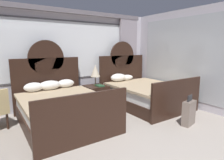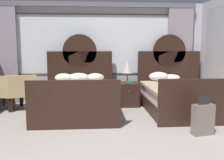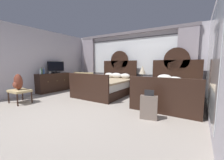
{
  "view_description": "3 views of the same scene",
  "coord_description": "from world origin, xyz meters",
  "px_view_note": "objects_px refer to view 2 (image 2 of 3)",
  "views": [
    {
      "loc": [
        -1.69,
        -1.26,
        1.67
      ],
      "look_at": [
        0.67,
        2.26,
        0.93
      ],
      "focal_mm": 30.39,
      "sensor_mm": 36.0,
      "label": 1
    },
    {
      "loc": [
        -0.01,
        -2.97,
        1.5
      ],
      "look_at": [
        0.36,
        2.04,
        0.84
      ],
      "focal_mm": 39.95,
      "sensor_mm": 36.0,
      "label": 2
    },
    {
      "loc": [
        2.74,
        -1.92,
        1.23
      ],
      "look_at": [
        0.33,
        1.93,
        0.71
      ],
      "focal_mm": 22.05,
      "sensor_mm": 36.0,
      "label": 3
    }
  ],
  "objects_px": {
    "table_lamp_on_nightstand": "(128,67)",
    "suitcase_on_floor": "(203,119)",
    "armchair_by_window_left": "(22,90)",
    "armchair_by_window_centre": "(4,91)",
    "bed_near_mirror": "(181,96)",
    "book_on_nightstand": "(130,83)",
    "armchair_by_window_right": "(5,91)",
    "nightstand_between_beds": "(127,94)",
    "bed_near_window": "(78,97)"
  },
  "relations": [
    {
      "from": "nightstand_between_beds",
      "to": "book_on_nightstand",
      "type": "xyz_separation_m",
      "value": [
        0.06,
        -0.12,
        0.31
      ]
    },
    {
      "from": "armchair_by_window_right",
      "to": "book_on_nightstand",
      "type": "bearing_deg",
      "value": 2.27
    },
    {
      "from": "armchair_by_window_left",
      "to": "book_on_nightstand",
      "type": "bearing_deg",
      "value": 2.54
    },
    {
      "from": "armchair_by_window_left",
      "to": "table_lamp_on_nightstand",
      "type": "bearing_deg",
      "value": 6.62
    },
    {
      "from": "bed_near_mirror",
      "to": "table_lamp_on_nightstand",
      "type": "bearing_deg",
      "value": 148.66
    },
    {
      "from": "bed_near_mirror",
      "to": "suitcase_on_floor",
      "type": "bearing_deg",
      "value": -96.34
    },
    {
      "from": "suitcase_on_floor",
      "to": "armchair_by_window_left",
      "type": "bearing_deg",
      "value": 150.52
    },
    {
      "from": "book_on_nightstand",
      "to": "armchair_by_window_right",
      "type": "xyz_separation_m",
      "value": [
        -3.04,
        -0.12,
        -0.14
      ]
    },
    {
      "from": "nightstand_between_beds",
      "to": "suitcase_on_floor",
      "type": "bearing_deg",
      "value": -65.64
    },
    {
      "from": "bed_near_window",
      "to": "armchair_by_window_right",
      "type": "height_order",
      "value": "bed_near_window"
    },
    {
      "from": "bed_near_window",
      "to": "armchair_by_window_right",
      "type": "xyz_separation_m",
      "value": [
        -1.77,
        0.4,
        0.1
      ]
    },
    {
      "from": "bed_near_mirror",
      "to": "armchair_by_window_left",
      "type": "bearing_deg",
      "value": 173.71
    },
    {
      "from": "armchair_by_window_centre",
      "to": "suitcase_on_floor",
      "type": "relative_size",
      "value": 1.28
    },
    {
      "from": "table_lamp_on_nightstand",
      "to": "book_on_nightstand",
      "type": "xyz_separation_m",
      "value": [
        0.03,
        -0.18,
        -0.39
      ]
    },
    {
      "from": "bed_near_mirror",
      "to": "table_lamp_on_nightstand",
      "type": "distance_m",
      "value": 1.52
    },
    {
      "from": "bed_near_window",
      "to": "armchair_by_window_left",
      "type": "height_order",
      "value": "bed_near_window"
    },
    {
      "from": "nightstand_between_beds",
      "to": "armchair_by_window_centre",
      "type": "xyz_separation_m",
      "value": [
        -3.01,
        -0.23,
        0.17
      ]
    },
    {
      "from": "book_on_nightstand",
      "to": "armchair_by_window_centre",
      "type": "bearing_deg",
      "value": -177.81
    },
    {
      "from": "armchair_by_window_right",
      "to": "table_lamp_on_nightstand",
      "type": "bearing_deg",
      "value": 5.79
    },
    {
      "from": "bed_near_mirror",
      "to": "suitcase_on_floor",
      "type": "distance_m",
      "value": 1.63
    },
    {
      "from": "armchair_by_window_centre",
      "to": "armchair_by_window_right",
      "type": "bearing_deg",
      "value": -8.13
    },
    {
      "from": "book_on_nightstand",
      "to": "suitcase_on_floor",
      "type": "relative_size",
      "value": 0.39
    },
    {
      "from": "armchair_by_window_centre",
      "to": "book_on_nightstand",
      "type": "bearing_deg",
      "value": 2.19
    },
    {
      "from": "bed_near_mirror",
      "to": "armchair_by_window_right",
      "type": "distance_m",
      "value": 4.21
    },
    {
      "from": "table_lamp_on_nightstand",
      "to": "armchair_by_window_right",
      "type": "distance_m",
      "value": 3.07
    },
    {
      "from": "bed_near_mirror",
      "to": "table_lamp_on_nightstand",
      "type": "relative_size",
      "value": 3.83
    },
    {
      "from": "armchair_by_window_right",
      "to": "suitcase_on_floor",
      "type": "height_order",
      "value": "armchair_by_window_right"
    },
    {
      "from": "book_on_nightstand",
      "to": "armchair_by_window_centre",
      "type": "height_order",
      "value": "armchair_by_window_centre"
    },
    {
      "from": "armchair_by_window_left",
      "to": "armchair_by_window_right",
      "type": "bearing_deg",
      "value": -179.43
    },
    {
      "from": "suitcase_on_floor",
      "to": "book_on_nightstand",
      "type": "bearing_deg",
      "value": 114.18
    },
    {
      "from": "armchair_by_window_left",
      "to": "bed_near_mirror",
      "type": "bearing_deg",
      "value": -6.29
    },
    {
      "from": "bed_near_mirror",
      "to": "table_lamp_on_nightstand",
      "type": "xyz_separation_m",
      "value": [
        -1.18,
        0.72,
        0.64
      ]
    },
    {
      "from": "bed_near_window",
      "to": "armchair_by_window_right",
      "type": "distance_m",
      "value": 1.82
    },
    {
      "from": "armchair_by_window_left",
      "to": "armchair_by_window_right",
      "type": "xyz_separation_m",
      "value": [
        -0.42,
        -0.0,
        0.0
      ]
    },
    {
      "from": "table_lamp_on_nightstand",
      "to": "nightstand_between_beds",
      "type": "bearing_deg",
      "value": -111.85
    },
    {
      "from": "table_lamp_on_nightstand",
      "to": "bed_near_mirror",
      "type": "bearing_deg",
      "value": -31.34
    },
    {
      "from": "armchair_by_window_left",
      "to": "armchair_by_window_centre",
      "type": "height_order",
      "value": "same"
    },
    {
      "from": "table_lamp_on_nightstand",
      "to": "suitcase_on_floor",
      "type": "distance_m",
      "value": 2.64
    },
    {
      "from": "book_on_nightstand",
      "to": "armchair_by_window_right",
      "type": "bearing_deg",
      "value": -177.73
    },
    {
      "from": "bed_near_mirror",
      "to": "armchair_by_window_centre",
      "type": "xyz_separation_m",
      "value": [
        -4.21,
        0.41,
        0.11
      ]
    },
    {
      "from": "nightstand_between_beds",
      "to": "armchair_by_window_right",
      "type": "bearing_deg",
      "value": -175.46
    },
    {
      "from": "book_on_nightstand",
      "to": "bed_near_mirror",
      "type": "bearing_deg",
      "value": -24.96
    },
    {
      "from": "bed_near_window",
      "to": "armchair_by_window_centre",
      "type": "distance_m",
      "value": 1.84
    },
    {
      "from": "bed_near_mirror",
      "to": "book_on_nightstand",
      "type": "xyz_separation_m",
      "value": [
        -1.14,
        0.53,
        0.25
      ]
    },
    {
      "from": "armchair_by_window_right",
      "to": "suitcase_on_floor",
      "type": "xyz_separation_m",
      "value": [
        4.01,
        -2.03,
        -0.2
      ]
    },
    {
      "from": "bed_near_mirror",
      "to": "armchair_by_window_right",
      "type": "xyz_separation_m",
      "value": [
        -4.19,
        0.41,
        0.11
      ]
    },
    {
      "from": "armchair_by_window_left",
      "to": "nightstand_between_beds",
      "type": "bearing_deg",
      "value": 5.18
    },
    {
      "from": "bed_near_mirror",
      "to": "armchair_by_window_centre",
      "type": "bearing_deg",
      "value": 174.37
    },
    {
      "from": "book_on_nightstand",
      "to": "suitcase_on_floor",
      "type": "height_order",
      "value": "suitcase_on_floor"
    },
    {
      "from": "table_lamp_on_nightstand",
      "to": "suitcase_on_floor",
      "type": "bearing_deg",
      "value": -66.84
    }
  ]
}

